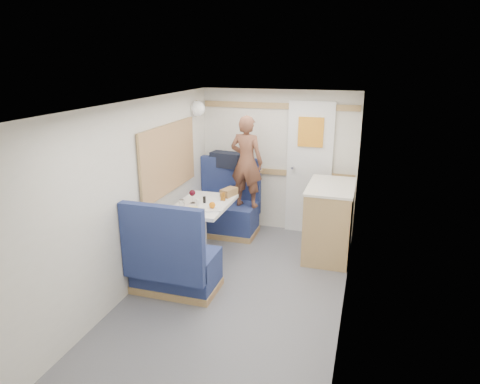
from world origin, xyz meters
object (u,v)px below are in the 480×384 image
(bench_far, at_px, (226,212))
(bench_near, at_px, (173,266))
(wine_glass, at_px, (192,193))
(duffel_bag, at_px, (226,160))
(beer_glass, at_px, (223,197))
(pepper_grinder, at_px, (204,200))
(cheese_block, at_px, (193,208))
(salt_grinder, at_px, (197,202))
(dome_light, at_px, (197,109))
(galley_counter, at_px, (329,220))
(tumbler_left, at_px, (182,204))
(tray, at_px, (211,206))
(orange_fruit, at_px, (212,205))
(dinette_table, at_px, (203,215))
(bread_loaf, at_px, (229,192))
(person, at_px, (247,162))

(bench_far, xyz_separation_m, bench_near, (0.00, -1.73, 0.00))
(wine_glass, bearing_deg, bench_near, -81.73)
(duffel_bag, xyz_separation_m, beer_glass, (0.27, -0.95, -0.24))
(wine_glass, distance_m, pepper_grinder, 0.17)
(bench_far, relative_size, beer_glass, 10.71)
(beer_glass, bearing_deg, cheese_block, -114.64)
(bench_far, bearing_deg, salt_grinder, -91.59)
(dome_light, height_order, galley_counter, dome_light)
(tumbler_left, xyz_separation_m, salt_grinder, (0.14, 0.12, -0.01))
(duffel_bag, relative_size, tray, 1.24)
(orange_fruit, height_order, salt_grinder, orange_fruit)
(bench_near, distance_m, galley_counter, 2.04)
(tray, bearing_deg, duffel_bag, 99.97)
(orange_fruit, bearing_deg, dinette_table, 136.71)
(dinette_table, distance_m, galley_counter, 1.57)
(wine_glass, xyz_separation_m, beer_glass, (0.32, 0.20, -0.07))
(bench_far, xyz_separation_m, pepper_grinder, (0.03, -0.89, 0.47))
(galley_counter, distance_m, tray, 1.50)
(galley_counter, bearing_deg, bench_far, 167.90)
(bread_loaf, bearing_deg, cheese_block, -108.32)
(bench_far, distance_m, salt_grinder, 1.08)
(dinette_table, xyz_separation_m, bench_near, (-0.00, -0.86, -0.27))
(bread_loaf, bearing_deg, bench_near, -99.53)
(dinette_table, relative_size, salt_grinder, 10.36)
(tumbler_left, distance_m, beer_glass, 0.55)
(tumbler_left, bearing_deg, galley_counter, 25.56)
(dome_light, height_order, wine_glass, dome_light)
(cheese_block, relative_size, bread_loaf, 0.42)
(bench_far, distance_m, wine_glass, 1.05)
(cheese_block, xyz_separation_m, salt_grinder, (-0.02, 0.17, 0.01))
(bench_far, height_order, galley_counter, bench_far)
(dinette_table, relative_size, dome_light, 4.60)
(pepper_grinder, bearing_deg, bench_far, 92.08)
(dome_light, height_order, person, dome_light)
(person, bearing_deg, salt_grinder, 76.76)
(dome_light, xyz_separation_m, cheese_block, (0.38, -1.13, -0.99))
(bench_near, relative_size, bread_loaf, 4.57)
(tumbler_left, bearing_deg, bread_loaf, 58.13)
(dinette_table, bearing_deg, beer_glass, 40.51)
(dinette_table, relative_size, galley_counter, 1.00)
(pepper_grinder, bearing_deg, bench_near, -92.22)
(bench_near, xyz_separation_m, person, (0.31, 1.68, 0.77))
(galley_counter, distance_m, pepper_grinder, 1.58)
(person, distance_m, pepper_grinder, 0.94)
(cheese_block, height_order, beer_glass, beer_glass)
(tray, distance_m, orange_fruit, 0.10)
(bench_far, relative_size, tray, 2.95)
(bench_far, distance_m, orange_fruit, 1.16)
(dome_light, bearing_deg, duffel_bag, 40.77)
(tray, bearing_deg, bench_far, 98.13)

